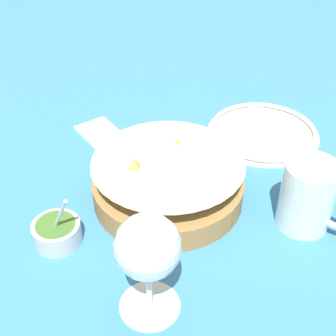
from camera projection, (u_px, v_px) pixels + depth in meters
name	position (u px, v px, depth m)	size (l,w,h in m)	color
ground_plane	(157.00, 198.00, 0.75)	(4.00, 4.00, 0.00)	teal
food_basket	(168.00, 182.00, 0.73)	(0.24, 0.24, 0.09)	olive
sauce_cup	(57.00, 232.00, 0.66)	(0.07, 0.07, 0.10)	#B7B7BC
wine_glass	(148.00, 250.00, 0.52)	(0.08, 0.08, 0.15)	silver
beer_mug	(308.00, 198.00, 0.67)	(0.12, 0.08, 0.11)	silver
side_plate	(263.00, 132.00, 0.89)	(0.21, 0.21, 0.01)	white
napkin	(102.00, 134.00, 0.89)	(0.12, 0.09, 0.01)	white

